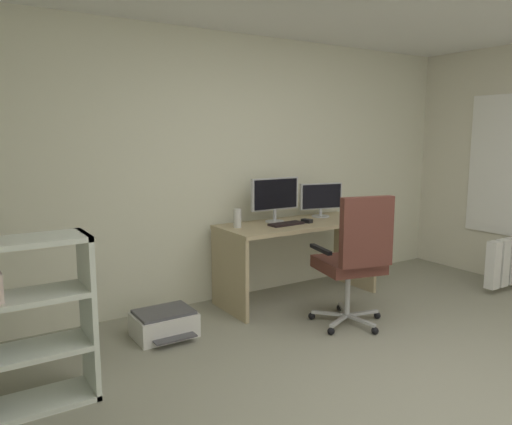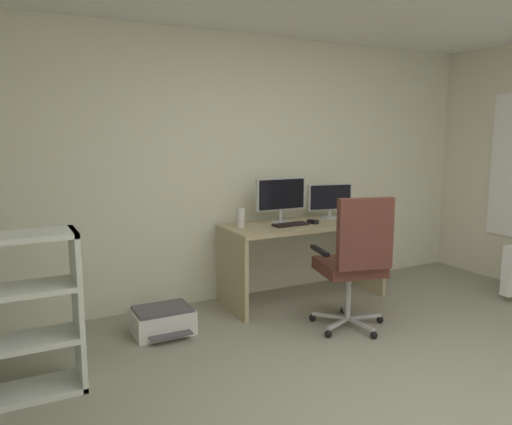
% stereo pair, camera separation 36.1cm
% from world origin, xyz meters
% --- Properties ---
extents(ground_plane, '(5.56, 5.15, 0.02)m').
position_xyz_m(ground_plane, '(0.00, 0.00, -0.01)').
color(ground_plane, gray).
rests_on(ground_plane, ground).
extents(wall_back, '(5.56, 0.10, 2.51)m').
position_xyz_m(wall_back, '(0.00, 2.62, 1.25)').
color(wall_back, beige).
rests_on(wall_back, ground).
extents(desk, '(1.54, 0.63, 0.75)m').
position_xyz_m(desk, '(0.51, 2.17, 0.56)').
color(desk, tan).
rests_on(desk, ground).
extents(monitor_main, '(0.52, 0.18, 0.42)m').
position_xyz_m(monitor_main, '(0.33, 2.29, 1.01)').
color(monitor_main, '#B2B5B7').
rests_on(monitor_main, desk).
extents(monitor_secondary, '(0.46, 0.18, 0.34)m').
position_xyz_m(monitor_secondary, '(0.90, 2.29, 0.95)').
color(monitor_secondary, '#B2B5B7').
rests_on(monitor_secondary, desk).
extents(keyboard, '(0.35, 0.15, 0.02)m').
position_xyz_m(keyboard, '(0.33, 2.11, 0.76)').
color(keyboard, black).
rests_on(keyboard, desk).
extents(computer_mouse, '(0.08, 0.11, 0.03)m').
position_xyz_m(computer_mouse, '(0.57, 2.10, 0.77)').
color(computer_mouse, black).
rests_on(computer_mouse, desk).
extents(desktop_speaker, '(0.07, 0.07, 0.17)m').
position_xyz_m(desktop_speaker, '(-0.11, 2.25, 0.84)').
color(desktop_speaker, silver).
rests_on(desktop_speaker, desk).
extents(office_chair, '(0.63, 0.62, 1.11)m').
position_xyz_m(office_chair, '(0.45, 1.32, 0.61)').
color(office_chair, '#B7BABC').
rests_on(office_chair, ground).
extents(printer, '(0.47, 0.43, 0.21)m').
position_xyz_m(printer, '(-0.93, 2.00, 0.10)').
color(printer, silver).
rests_on(printer, ground).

